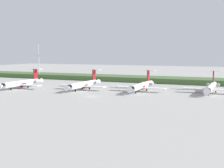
# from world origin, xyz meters

# --- Properties ---
(ground_plane) EXTENTS (500.00, 500.00, 0.00)m
(ground_plane) POSITION_xyz_m (0.00, 30.00, 0.00)
(ground_plane) COLOR #9E9B96
(grass_berm) EXTENTS (320.00, 20.00, 2.91)m
(grass_berm) POSITION_xyz_m (0.00, 67.68, 1.46)
(grass_berm) COLOR #426033
(grass_berm) RESTS_ON ground
(regional_jet_second) EXTENTS (22.81, 31.00, 9.00)m
(regional_jet_second) POSITION_xyz_m (-43.80, 11.89, 2.54)
(regional_jet_second) COLOR white
(regional_jet_second) RESTS_ON ground
(regional_jet_third) EXTENTS (22.81, 31.00, 9.00)m
(regional_jet_third) POSITION_xyz_m (-13.36, 18.66, 2.54)
(regional_jet_third) COLOR white
(regional_jet_third) RESTS_ON ground
(regional_jet_fourth) EXTENTS (22.81, 31.00, 9.00)m
(regional_jet_fourth) POSITION_xyz_m (13.19, 23.41, 2.54)
(regional_jet_fourth) COLOR white
(regional_jet_fourth) RESTS_ON ground
(regional_jet_fifth) EXTENTS (22.81, 31.00, 9.00)m
(regional_jet_fifth) POSITION_xyz_m (42.33, 29.63, 2.54)
(regional_jet_fifth) COLOR white
(regional_jet_fifth) RESTS_ON ground
(antenna_mast) EXTENTS (4.40, 0.50, 23.46)m
(antenna_mast) POSITION_xyz_m (-73.71, 65.22, 9.73)
(antenna_mast) COLOR #B2B2B7
(antenna_mast) RESTS_ON ground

